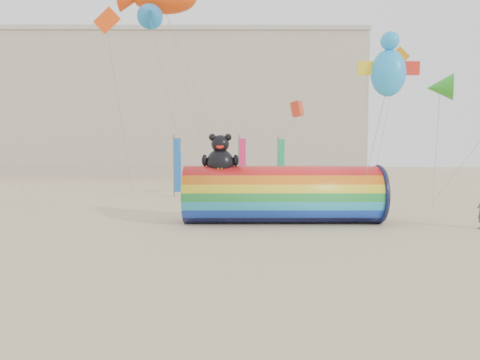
{
  "coord_description": "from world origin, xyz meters",
  "views": [
    {
      "loc": [
        0.43,
        -19.93,
        3.9
      ],
      "look_at": [
        0.5,
        1.5,
        2.4
      ],
      "focal_mm": 32.0,
      "sensor_mm": 36.0,
      "label": 1
    }
  ],
  "objects": [
    {
      "name": "festival_banners",
      "position": [
        0.05,
        17.07,
        2.64
      ],
      "size": [
        9.59,
        3.1,
        5.2
      ],
      "color": "#59595E",
      "rests_on": "ground"
    },
    {
      "name": "ground",
      "position": [
        0.0,
        0.0,
        0.0
      ],
      "size": [
        160.0,
        160.0,
        0.0
      ],
      "primitive_type": "plane",
      "color": "#CCB58C",
      "rests_on": "ground"
    },
    {
      "name": "flying_kites",
      "position": [
        -0.11,
        6.08,
        11.34
      ],
      "size": [
        33.56,
        14.44,
        9.05
      ],
      "color": "#229FF1",
      "rests_on": "ground"
    },
    {
      "name": "hotel_building",
      "position": [
        -12.0,
        45.95,
        10.31
      ],
      "size": [
        60.4,
        15.4,
        20.6
      ],
      "color": "#B7AD99",
      "rests_on": "ground"
    },
    {
      "name": "windsock_assembly",
      "position": [
        2.76,
        2.84,
        1.61
      ],
      "size": [
        10.51,
        3.2,
        4.85
      ],
      "color": "red",
      "rests_on": "ground"
    }
  ]
}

